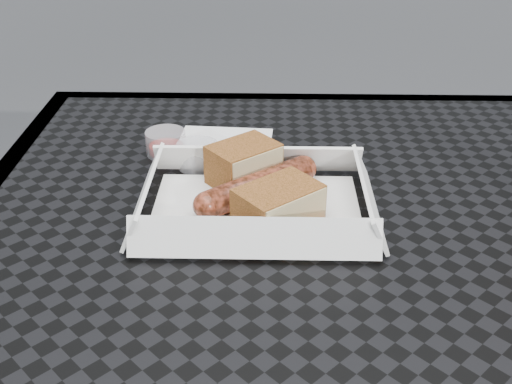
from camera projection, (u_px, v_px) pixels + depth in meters
patio_table at (331, 297)px, 0.68m from camera, size 0.80×0.80×0.74m
food_tray at (256, 210)px, 0.68m from camera, size 0.22×0.15×0.00m
bratwurst at (258, 186)px, 0.69m from camera, size 0.13×0.12×0.03m
bread_near at (244, 164)px, 0.72m from camera, size 0.09×0.09×0.05m
bread_far at (278, 205)px, 0.65m from camera, size 0.10×0.09×0.04m
veg_garnish at (312, 226)px, 0.65m from camera, size 0.03×0.03×0.00m
napkin at (223, 147)px, 0.82m from camera, size 0.13×0.13×0.00m
condiment_cup_sauce at (166, 143)px, 0.80m from camera, size 0.05×0.05×0.03m
condiment_cup_empty at (198, 155)px, 0.77m from camera, size 0.05×0.05×0.03m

